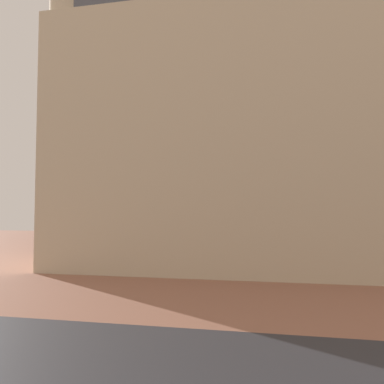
{
  "coord_description": "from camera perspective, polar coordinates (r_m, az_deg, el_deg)",
  "views": [
    {
      "loc": [
        2.32,
        -1.22,
        4.28
      ],
      "look_at": [
        0.16,
        9.56,
        4.85
      ],
      "focal_mm": 34.3,
      "sensor_mm": 36.0,
      "label": 1
    }
  ],
  "objects": [
    {
      "name": "ground_plane",
      "position": [
        12.23,
        -0.37,
        -23.46
      ],
      "size": [
        120.0,
        120.0,
        0.0
      ],
      "primitive_type": "plane",
      "color": "#93604C"
    },
    {
      "name": "street_asphalt_strip",
      "position": [
        10.42,
        -2.89,
        -27.22
      ],
      "size": [
        120.0,
        8.2,
        0.0
      ],
      "primitive_type": "cube",
      "color": "#2D2D33",
      "rests_on": "ground_plane"
    },
    {
      "name": "landmark_building",
      "position": [
        29.31,
        9.21,
        11.83
      ],
      "size": [
        28.68,
        11.55,
        40.43
      ],
      "color": "beige",
      "rests_on": "ground_plane"
    }
  ]
}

